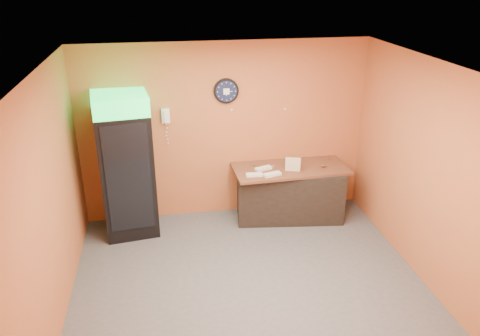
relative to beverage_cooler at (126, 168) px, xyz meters
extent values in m
plane|color=#47474C|center=(1.55, -1.60, -1.06)|extent=(4.50, 4.50, 0.00)
cube|color=#B65633|center=(1.55, 0.40, 0.34)|extent=(4.50, 0.02, 2.80)
cube|color=#B65633|center=(-0.70, -1.60, 0.34)|extent=(0.02, 4.00, 2.80)
cube|color=#B65633|center=(3.80, -1.60, 0.34)|extent=(0.02, 4.00, 2.80)
cube|color=white|center=(1.55, -1.60, 1.74)|extent=(4.50, 4.00, 0.02)
cube|color=black|center=(0.01, 0.05, -0.11)|extent=(0.85, 0.85, 1.90)
cube|color=#1BE952|center=(0.01, 0.05, 0.97)|extent=(0.85, 0.85, 0.27)
cube|color=black|center=(-0.04, -0.33, -0.03)|extent=(0.63, 0.10, 1.63)
cube|color=black|center=(2.52, 0.03, -0.64)|extent=(1.74, 0.95, 0.83)
cylinder|color=black|center=(1.56, 0.37, 1.00)|extent=(0.38, 0.05, 0.38)
cylinder|color=#0F1433|center=(1.56, 0.35, 1.00)|extent=(0.33, 0.01, 0.33)
cube|color=white|center=(1.56, 0.34, 1.00)|extent=(0.09, 0.00, 0.09)
cube|color=white|center=(0.63, 0.35, 0.66)|extent=(0.12, 0.07, 0.22)
cube|color=white|center=(0.63, 0.30, 0.66)|extent=(0.05, 0.04, 0.18)
cube|color=brown|center=(2.52, 0.03, -0.21)|extent=(1.82, 0.87, 0.04)
cube|color=beige|center=(2.53, -0.09, -0.16)|extent=(0.25, 0.15, 0.05)
cube|color=beige|center=(2.53, -0.09, -0.11)|extent=(0.25, 0.15, 0.05)
cube|color=beige|center=(2.53, -0.09, -0.06)|extent=(0.25, 0.15, 0.05)
cube|color=beige|center=(2.53, -0.09, -0.01)|extent=(0.25, 0.15, 0.05)
cube|color=silver|center=(1.90, -0.19, -0.17)|extent=(0.26, 0.12, 0.04)
cube|color=silver|center=(2.17, -0.23, -0.17)|extent=(0.29, 0.17, 0.04)
cube|color=silver|center=(2.08, 0.01, -0.17)|extent=(0.29, 0.19, 0.04)
cylinder|color=silver|center=(2.24, 0.00, -0.16)|extent=(0.06, 0.06, 0.06)
camera|label=1|loc=(0.57, -6.50, 2.74)|focal=35.00mm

